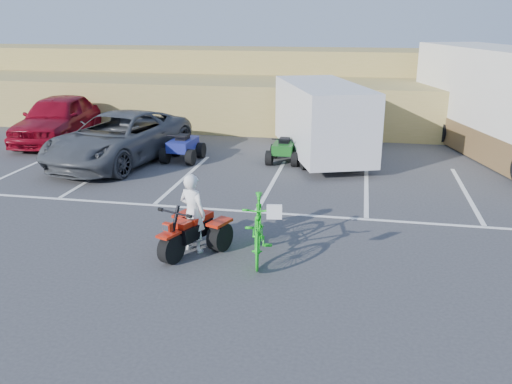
% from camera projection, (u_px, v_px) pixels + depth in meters
% --- Properties ---
extents(ground, '(100.00, 100.00, 0.00)m').
position_uv_depth(ground, '(234.00, 251.00, 11.25)').
color(ground, '#373739').
rests_on(ground, ground).
extents(parking_stripes, '(28.00, 5.16, 0.01)m').
position_uv_depth(parking_stripes, '(299.00, 194.00, 14.89)').
color(parking_stripes, white).
rests_on(parking_stripes, ground).
extents(grass_embankment, '(40.00, 8.50, 3.10)m').
position_uv_depth(grass_embankment, '(309.00, 89.00, 25.26)').
color(grass_embankment, olive).
rests_on(grass_embankment, ground).
extents(red_trike_atv, '(1.70, 1.93, 1.04)m').
position_uv_depth(red_trike_atv, '(190.00, 253.00, 11.17)').
color(red_trike_atv, '#AE1A09').
rests_on(red_trike_atv, ground).
extents(rider, '(0.71, 0.59, 1.66)m').
position_uv_depth(rider, '(193.00, 213.00, 11.04)').
color(rider, white).
rests_on(rider, ground).
extents(green_dirt_bike, '(0.91, 2.16, 1.26)m').
position_uv_depth(green_dirt_bike, '(258.00, 228.00, 10.80)').
color(green_dirt_bike, '#14BF19').
rests_on(green_dirt_bike, ground).
extents(grey_pickup, '(3.73, 6.25, 1.63)m').
position_uv_depth(grey_pickup, '(119.00, 138.00, 17.89)').
color(grey_pickup, '#404347').
rests_on(grey_pickup, ground).
extents(red_car, '(2.74, 5.46, 1.79)m').
position_uv_depth(red_car, '(58.00, 118.00, 20.89)').
color(red_car, maroon).
rests_on(red_car, ground).
extents(cargo_trailer, '(3.87, 5.82, 2.52)m').
position_uv_depth(cargo_trailer, '(322.00, 119.00, 18.21)').
color(cargo_trailer, silver).
rests_on(cargo_trailer, ground).
extents(rv_motorhome, '(5.24, 10.23, 3.57)m').
position_uv_depth(rv_motorhome, '(504.00, 111.00, 18.55)').
color(rv_motorhome, silver).
rests_on(rv_motorhome, ground).
extents(quad_atv_blue, '(1.20, 1.56, 0.98)m').
position_uv_depth(quad_atv_blue, '(184.00, 160.00, 18.32)').
color(quad_atv_blue, navy).
rests_on(quad_atv_blue, ground).
extents(quad_atv_green, '(1.06, 1.41, 0.92)m').
position_uv_depth(quad_atv_green, '(284.00, 162.00, 18.09)').
color(quad_atv_green, '#124F15').
rests_on(quad_atv_green, ground).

